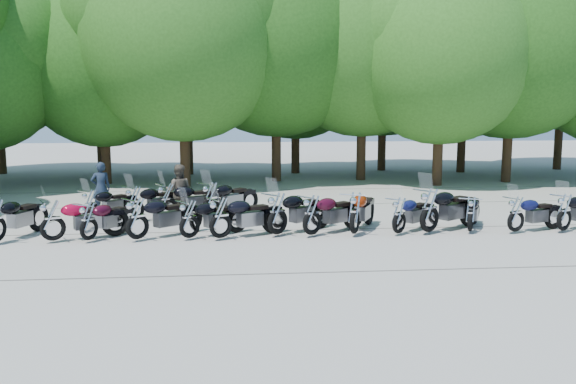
{
  "coord_description": "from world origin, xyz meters",
  "views": [
    {
      "loc": [
        -1.59,
        -15.42,
        3.49
      ],
      "look_at": [
        0.0,
        1.5,
        1.1
      ],
      "focal_mm": 38.0,
      "sensor_mm": 36.0,
      "label": 1
    }
  ],
  "objects": [
    {
      "name": "tree_2",
      "position": [
        -7.25,
        12.84,
        5.31
      ],
      "size": [
        7.31,
        7.31,
        8.97
      ],
      "color": "#3A2614",
      "rests_on": "ground"
    },
    {
      "name": "tree_15",
      "position": [
        16.61,
        17.02,
        7.03
      ],
      "size": [
        9.67,
        9.67,
        11.86
      ],
      "color": "#3A2614",
      "rests_on": "ground"
    },
    {
      "name": "motorcycle_15",
      "position": [
        -4.5,
        3.09,
        0.63
      ],
      "size": [
        2.09,
        2.01,
        1.26
      ],
      "primitive_type": null,
      "rotation": [
        0.0,
        0.0,
        2.32
      ],
      "color": "black",
      "rests_on": "ground"
    },
    {
      "name": "motorcycle_16",
      "position": [
        -3.55,
        3.34,
        0.65
      ],
      "size": [
        2.38,
        1.69,
        1.31
      ],
      "primitive_type": null,
      "rotation": [
        0.0,
        0.0,
        2.05
      ],
      "color": "black",
      "rests_on": "ground"
    },
    {
      "name": "motorcycle_14",
      "position": [
        -5.8,
        3.08,
        0.58
      ],
      "size": [
        1.83,
        1.94,
        1.16
      ],
      "primitive_type": null,
      "rotation": [
        0.0,
        0.0,
        2.41
      ],
      "color": "black",
      "rests_on": "ground"
    },
    {
      "name": "motorcycle_4",
      "position": [
        -2.7,
        0.46,
        0.6
      ],
      "size": [
        2.11,
        1.73,
        1.2
      ],
      "primitive_type": null,
      "rotation": [
        0.0,
        0.0,
        2.17
      ],
      "color": "black",
      "rests_on": "ground"
    },
    {
      "name": "tree_10",
      "position": [
        -8.29,
        16.97,
        5.66
      ],
      "size": [
        7.78,
        7.78,
        9.55
      ],
      "color": "#3A2614",
      "rests_on": "ground"
    },
    {
      "name": "motorcycle_17",
      "position": [
        -2.23,
        3.35,
        0.66
      ],
      "size": [
        2.18,
        2.14,
        1.33
      ],
      "primitive_type": null,
      "rotation": [
        0.0,
        0.0,
        2.34
      ],
      "color": "black",
      "rests_on": "ground"
    },
    {
      "name": "tree_12",
      "position": [
        1.8,
        16.47,
        5.72
      ],
      "size": [
        7.88,
        7.88,
        9.67
      ],
      "color": "#3A2614",
      "rests_on": "ground"
    },
    {
      "name": "rider_1",
      "position": [
        -3.25,
        3.81,
        0.85
      ],
      "size": [
        0.87,
        0.7,
        1.7
      ],
      "primitive_type": "imported",
      "rotation": [
        0.0,
        0.0,
        3.07
      ],
      "color": "brown",
      "rests_on": "ground"
    },
    {
      "name": "motorcycle_3",
      "position": [
        -4.03,
        0.41,
        0.65
      ],
      "size": [
        2.24,
        1.98,
        1.3
      ],
      "primitive_type": null,
      "rotation": [
        0.0,
        0.0,
        2.24
      ],
      "color": "black",
      "rests_on": "ground"
    },
    {
      "name": "rider_0",
      "position": [
        -5.82,
        4.69,
        0.86
      ],
      "size": [
        0.72,
        0.58,
        1.71
      ],
      "primitive_type": "imported",
      "rotation": [
        0.0,
        0.0,
        3.45
      ],
      "color": "#1A2537",
      "rests_on": "ground"
    },
    {
      "name": "tree_3",
      "position": [
        -3.57,
        11.24,
        6.32
      ],
      "size": [
        8.7,
        8.7,
        10.67
      ],
      "color": "#3A2614",
      "rests_on": "ground"
    },
    {
      "name": "tree_14",
      "position": [
        10.68,
        16.09,
        5.83
      ],
      "size": [
        8.02,
        8.02,
        9.84
      ],
      "color": "#3A2614",
      "rests_on": "ground"
    },
    {
      "name": "motorcycle_13",
      "position": [
        7.61,
        0.44,
        0.62
      ],
      "size": [
        2.23,
        1.66,
        1.24
      ],
      "primitive_type": null,
      "rotation": [
        0.0,
        0.0,
        2.09
      ],
      "color": "black",
      "rests_on": "ground"
    },
    {
      "name": "motorcycle_9",
      "position": [
        2.95,
        0.52,
        0.59
      ],
      "size": [
        1.98,
        1.87,
        1.18
      ],
      "primitive_type": null,
      "rotation": [
        0.0,
        0.0,
        2.3
      ],
      "color": "#0E123F",
      "rests_on": "ground"
    },
    {
      "name": "motorcycle_7",
      "position": [
        0.56,
        0.52,
        0.65
      ],
      "size": [
        2.25,
        1.92,
        1.29
      ],
      "primitive_type": null,
      "rotation": [
        0.0,
        0.0,
        2.21
      ],
      "color": "#340717",
      "rests_on": "ground"
    },
    {
      "name": "motorcycle_8",
      "position": [
        1.73,
        0.55,
        0.68
      ],
      "size": [
        1.69,
        2.48,
        1.35
      ],
      "primitive_type": null,
      "rotation": [
        0.0,
        0.0,
        2.69
      ],
      "color": "maroon",
      "rests_on": "ground"
    },
    {
      "name": "tree_7",
      "position": [
        11.2,
        11.78,
        6.39
      ],
      "size": [
        8.79,
        8.79,
        10.79
      ],
      "color": "#3A2614",
      "rests_on": "ground"
    },
    {
      "name": "tree_6",
      "position": [
        7.55,
        10.82,
        5.81
      ],
      "size": [
        8.0,
        8.0,
        9.82
      ],
      "color": "#3A2614",
      "rests_on": "ground"
    },
    {
      "name": "tree_4",
      "position": [
        0.54,
        13.09,
        6.64
      ],
      "size": [
        9.13,
        9.13,
        11.2
      ],
      "color": "#3A2614",
      "rests_on": "ground"
    },
    {
      "name": "tree_13",
      "position": [
        6.69,
        17.47,
        6.04
      ],
      "size": [
        8.31,
        8.31,
        10.2
      ],
      "color": "#3A2614",
      "rests_on": "ground"
    },
    {
      "name": "tree_11",
      "position": [
        -3.76,
        16.43,
        5.49
      ],
      "size": [
        7.56,
        7.56,
        9.28
      ],
      "color": "#3A2614",
      "rests_on": "ground"
    },
    {
      "name": "tree_5",
      "position": [
        4.61,
        13.2,
        6.57
      ],
      "size": [
        9.04,
        9.04,
        11.1
      ],
      "color": "#3A2614",
      "rests_on": "ground"
    },
    {
      "name": "ground",
      "position": [
        0.0,
        0.0,
        0.0
      ],
      "size": [
        90.0,
        90.0,
        0.0
      ],
      "primitive_type": "plane",
      "color": "gray",
      "rests_on": "ground"
    },
    {
      "name": "motorcycle_2",
      "position": [
        -5.27,
        0.45,
        0.58
      ],
      "size": [
        1.65,
        2.08,
        1.17
      ],
      "primitive_type": null,
      "rotation": [
        0.0,
        0.0,
        2.57
      ],
      "color": "#330717",
      "rests_on": "ground"
    },
    {
      "name": "motorcycle_5",
      "position": [
        -1.88,
        0.34,
        0.65
      ],
      "size": [
        2.34,
        1.7,
        1.29
      ],
      "primitive_type": null,
      "rotation": [
        0.0,
        0.0,
        2.07
      ],
      "color": "black",
      "rests_on": "ground"
    },
    {
      "name": "motorcycle_1",
      "position": [
        -6.17,
        0.44,
        0.63
      ],
      "size": [
        2.31,
        1.59,
        1.26
      ],
      "primitive_type": null,
      "rotation": [
        0.0,
        0.0,
        2.03
      ],
      "color": "maroon",
      "rests_on": "ground"
    },
    {
      "name": "motorcycle_11",
      "position": [
        4.99,
        0.61,
        0.58
      ],
      "size": [
        1.49,
        2.11,
        1.16
      ],
      "primitive_type": null,
      "rotation": [
        0.0,
        0.0,
        2.67
      ],
      "color": "black",
      "rests_on": "ground"
    },
    {
      "name": "motorcycle_6",
      "position": [
        -0.36,
        0.66,
        0.68
      ],
      "size": [
        2.33,
        2.08,
        1.36
      ],
      "primitive_type": null,
      "rotation": [
        0.0,
        0.0,
        2.25
      ],
      "color": "black",
      "rests_on": "ground"
    },
    {
      "name": "motorcycle_10",
      "position": [
        3.8,
        0.55,
        0.72
      ],
      "size": [
        2.57,
        2.05,
        1.45
      ],
      "primitive_type": null,
      "rotation": [
        0.0,
        0.0,
        2.15
      ],
      "color": "black",
      "rests_on": "ground"
    },
    {
      "name": "motorcycle_12",
      "position": [
        6.22,
        0.44,
        0.59
      ],
      "size": [
        2.16,
        1.34,
        1.17
      ],
      "primitive_type": null,
      "rotation": [
        0.0,
        0.0,
        1.94
      ],
      "color": "#0C0E37",
      "rests_on": "ground"
    }
  ]
}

